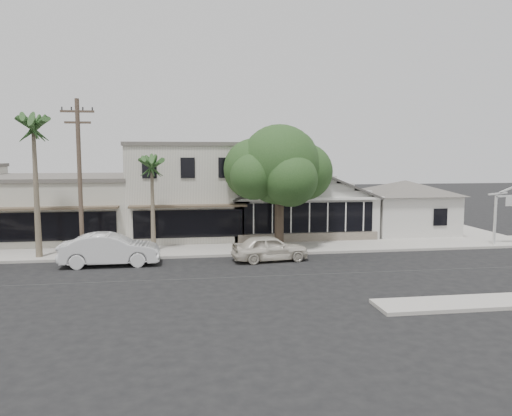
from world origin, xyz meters
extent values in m
plane|color=black|center=(0.00, 0.00, 0.00)|extent=(140.00, 140.00, 0.00)
cube|color=#9E9991|center=(-8.00, 6.75, 0.07)|extent=(90.00, 3.50, 0.15)
cube|color=silver|center=(5.00, 12.50, 1.50)|extent=(10.00, 8.00, 3.00)
cube|color=black|center=(5.00, 8.44, 1.75)|extent=(8.80, 0.10, 2.00)
cube|color=#60564C|center=(5.00, 8.45, 0.35)|extent=(9.60, 0.18, 0.70)
cube|color=silver|center=(13.20, 11.50, 1.50)|extent=(6.00, 6.00, 3.00)
cube|color=white|center=(16.40, 5.30, 1.65)|extent=(0.12, 0.12, 3.30)
cube|color=beige|center=(-3.00, 13.50, 3.25)|extent=(8.00, 10.00, 6.50)
cube|color=beige|center=(-12.00, 13.50, 2.10)|extent=(10.00, 10.00, 4.20)
cylinder|color=brown|center=(-9.00, 5.20, 4.50)|extent=(0.24, 0.24, 9.00)
cube|color=brown|center=(-9.00, 5.20, 8.30)|extent=(1.80, 0.12, 0.12)
cube|color=brown|center=(-9.00, 5.20, 7.70)|extent=(1.40, 0.12, 0.12)
imported|color=beige|center=(1.44, 3.50, 0.73)|extent=(4.45, 2.21, 1.46)
imported|color=silver|center=(-7.28, 3.67, 0.87)|extent=(5.27, 1.89, 1.73)
cylinder|color=#443629|center=(2.68, 7.09, 1.55)|extent=(0.58, 0.58, 3.09)
sphere|color=#1E3D19|center=(2.68, 7.09, 5.31)|extent=(5.02, 5.02, 5.02)
sphere|color=#1E3D19|center=(4.42, 7.67, 4.83)|extent=(3.67, 3.67, 3.67)
sphere|color=#1E3D19|center=(1.13, 7.48, 5.02)|extent=(3.87, 3.87, 3.87)
sphere|color=#1E3D19|center=(3.07, 5.64, 4.45)|extent=(3.29, 3.29, 3.29)
sphere|color=#1E3D19|center=(2.10, 8.64, 5.60)|extent=(3.48, 3.48, 3.48)
sphere|color=#1E3D19|center=(3.84, 8.45, 5.99)|extent=(3.09, 3.09, 3.09)
sphere|color=#1E3D19|center=(0.94, 6.32, 4.64)|extent=(2.90, 2.90, 2.90)
cone|color=#726651|center=(-5.14, 6.65, 2.53)|extent=(0.32, 0.32, 5.06)
cone|color=#726651|center=(-11.50, 5.83, 3.62)|extent=(0.38, 0.38, 7.25)
camera|label=1|loc=(-3.49, -23.64, 6.01)|focal=35.00mm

